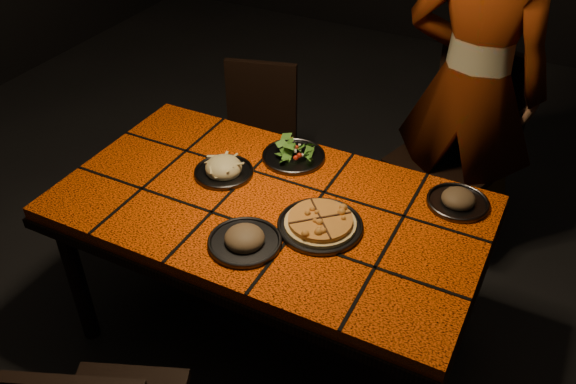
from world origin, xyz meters
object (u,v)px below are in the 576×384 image
at_px(plate_pasta, 224,169).
at_px(diner, 472,87).
at_px(dining_table, 269,218).
at_px(chair_far_right, 462,138).
at_px(plate_pizza, 320,224).
at_px(chair_far_left, 258,132).

bearing_deg(plate_pasta, diner, 50.24).
bearing_deg(dining_table, chair_far_right, 64.65).
distance_m(chair_far_right, plate_pizza, 1.14).
xyz_separation_m(dining_table, plate_pizza, (0.23, -0.05, 0.10)).
relative_size(dining_table, diner, 0.90).
relative_size(chair_far_right, plate_pizza, 2.83).
height_order(chair_far_right, diner, diner).
distance_m(dining_table, plate_pasta, 0.28).
distance_m(dining_table, plate_pizza, 0.26).
relative_size(dining_table, chair_far_right, 1.57).
height_order(dining_table, diner, diner).
height_order(dining_table, plate_pizza, plate_pizza).
bearing_deg(plate_pasta, plate_pizza, -14.75).
relative_size(dining_table, plate_pizza, 4.45).
relative_size(dining_table, plate_pasta, 6.80).
height_order(chair_far_left, diner, diner).
xyz_separation_m(plate_pizza, plate_pasta, (-0.48, 0.13, 0.00)).
distance_m(plate_pizza, plate_pasta, 0.50).
bearing_deg(plate_pizza, plate_pasta, 165.25).
bearing_deg(chair_far_left, chair_far_right, -2.61).
height_order(chair_far_left, chair_far_right, chair_far_right).
relative_size(dining_table, chair_far_left, 1.94).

